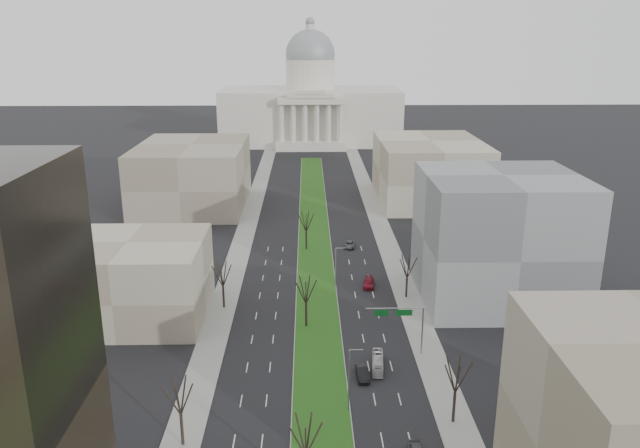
{
  "coord_description": "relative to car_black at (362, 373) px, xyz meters",
  "views": [
    {
      "loc": [
        -1.65,
        -17.78,
        48.85
      ],
      "look_at": [
        0.91,
        104.87,
        10.92
      ],
      "focal_mm": 35.0,
      "sensor_mm": 36.0,
      "label": 1
    }
  ],
  "objects": [
    {
      "name": "ground",
      "position": [
        -6.28,
        56.77,
        -0.78
      ],
      "size": [
        600.0,
        600.0,
        0.0
      ],
      "primitive_type": "plane",
      "color": "black",
      "rests_on": "ground"
    },
    {
      "name": "median",
      "position": [
        -6.28,
        55.76,
        -0.68
      ],
      "size": [
        8.0,
        222.03,
        0.2
      ],
      "color": "#999993",
      "rests_on": "ground"
    },
    {
      "name": "sidewalk_left",
      "position": [
        -23.78,
        31.77,
        -0.71
      ],
      "size": [
        5.0,
        330.0,
        0.15
      ],
      "primitive_type": "cube",
      "color": "gray",
      "rests_on": "ground"
    },
    {
      "name": "sidewalk_right",
      "position": [
        11.22,
        31.77,
        -0.71
      ],
      "size": [
        5.0,
        330.0,
        0.15
      ],
      "primitive_type": "cube",
      "color": "gray",
      "rests_on": "ground"
    },
    {
      "name": "capitol",
      "position": [
        -6.28,
        206.36,
        15.52
      ],
      "size": [
        80.0,
        46.0,
        55.0
      ],
      "color": "beige",
      "rests_on": "ground"
    },
    {
      "name": "building_beige_left",
      "position": [
        -39.28,
        21.77,
        6.22
      ],
      "size": [
        26.0,
        22.0,
        14.0
      ],
      "primitive_type": "cube",
      "color": "gray",
      "rests_on": "ground"
    },
    {
      "name": "building_grey_right",
      "position": [
        27.72,
        28.77,
        11.22
      ],
      "size": [
        28.0,
        26.0,
        24.0
      ],
      "primitive_type": "cube",
      "color": "slate",
      "rests_on": "ground"
    },
    {
      "name": "building_far_left",
      "position": [
        -41.28,
        96.77,
        8.22
      ],
      "size": [
        30.0,
        40.0,
        18.0
      ],
      "primitive_type": "cube",
      "color": "gray",
      "rests_on": "ground"
    },
    {
      "name": "building_far_right",
      "position": [
        28.72,
        101.77,
        8.22
      ],
      "size": [
        30.0,
        40.0,
        18.0
      ],
      "primitive_type": "cube",
      "color": "gray",
      "rests_on": "ground"
    },
    {
      "name": "tree_left_mid",
      "position": [
        -23.48,
        -15.23,
        6.22
      ],
      "size": [
        5.4,
        5.4,
        9.72
      ],
      "color": "black",
      "rests_on": "ground"
    },
    {
      "name": "tree_left_far",
      "position": [
        -23.48,
        24.77,
        6.06
      ],
      "size": [
        5.28,
        5.28,
        9.5
      ],
      "color": "black",
      "rests_on": "ground"
    },
    {
      "name": "tree_right_mid",
      "position": [
        10.92,
        -11.23,
        6.37
      ],
      "size": [
        5.52,
        5.52,
        9.94
      ],
      "color": "black",
      "rests_on": "ground"
    },
    {
      "name": "tree_right_far",
      "position": [
        10.92,
        28.77,
        5.75
      ],
      "size": [
        5.04,
        5.04,
        9.07
      ],
      "color": "black",
      "rests_on": "ground"
    },
    {
      "name": "tree_median_a",
      "position": [
        -8.28,
        -23.23,
        6.22
      ],
      "size": [
        5.4,
        5.4,
        9.72
      ],
      "color": "black",
      "rests_on": "ground"
    },
    {
      "name": "tree_median_b",
      "position": [
        -8.28,
        16.77,
        6.22
      ],
      "size": [
        5.4,
        5.4,
        9.72
      ],
      "color": "black",
      "rests_on": "ground"
    },
    {
      "name": "tree_median_c",
      "position": [
        -8.28,
        56.77,
        6.22
      ],
      "size": [
        5.4,
        5.4,
        9.72
      ],
      "color": "black",
      "rests_on": "ground"
    },
    {
      "name": "streetlamp_median_b",
      "position": [
        -2.52,
        -8.23,
        4.03
      ],
      "size": [
        1.9,
        0.2,
        9.16
      ],
      "color": "gray",
      "rests_on": "ground"
    },
    {
      "name": "streetlamp_median_c",
      "position": [
        -2.52,
        31.77,
        4.03
      ],
      "size": [
        1.9,
        0.2,
        9.16
      ],
      "color": "gray",
      "rests_on": "ground"
    },
    {
      "name": "mast_arm_signs",
      "position": [
        7.2,
        6.8,
        5.33
      ],
      "size": [
        9.12,
        0.24,
        8.09
      ],
      "color": "gray",
      "rests_on": "ground"
    },
    {
      "name": "car_black",
      "position": [
        0.0,
        0.0,
        0.0
      ],
      "size": [
        1.89,
        4.82,
        1.56
      ],
      "primitive_type": "imported",
      "rotation": [
        0.0,
        0.0,
        0.05
      ],
      "color": "black",
      "rests_on": "ground"
    },
    {
      "name": "car_red",
      "position": [
        4.24,
        34.34,
        -0.02
      ],
      "size": [
        2.83,
        5.47,
        1.52
      ],
      "primitive_type": "imported",
      "rotation": [
        0.0,
        0.0,
        -0.14
      ],
      "color": "maroon",
      "rests_on": "ground"
    },
    {
      "name": "car_grey_far",
      "position": [
        1.97,
        58.12,
        -0.1
      ],
      "size": [
        2.77,
        5.1,
        1.36
      ],
      "primitive_type": "imported",
      "rotation": [
        0.0,
        0.0,
        -0.11
      ],
      "color": "#53555B",
      "rests_on": "ground"
    },
    {
      "name": "box_van",
      "position": [
        2.56,
        2.65,
        0.17
      ],
      "size": [
        2.31,
        6.97,
        1.9
      ],
      "primitive_type": "imported",
      "rotation": [
        0.0,
        0.0,
        -0.11
      ],
      "color": "silver",
      "rests_on": "ground"
    }
  ]
}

